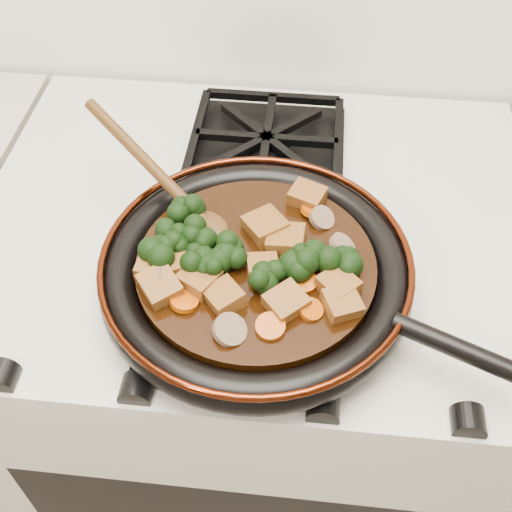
# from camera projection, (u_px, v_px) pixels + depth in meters

# --- Properties ---
(stove) EXTENTS (0.76, 0.60, 0.90)m
(stove) POSITION_uv_depth(u_px,v_px,m) (256.00, 385.00, 1.21)
(stove) COLOR beige
(stove) RESTS_ON ground
(burner_grate_front) EXTENTS (0.23, 0.23, 0.03)m
(burner_grate_front) POSITION_uv_depth(u_px,v_px,m) (244.00, 291.00, 0.77)
(burner_grate_front) COLOR black
(burner_grate_front) RESTS_ON stove
(burner_grate_back) EXTENTS (0.23, 0.23, 0.03)m
(burner_grate_back) POSITION_uv_depth(u_px,v_px,m) (266.00, 143.00, 0.95)
(burner_grate_back) COLOR black
(burner_grate_back) RESTS_ON stove
(skillet) EXTENTS (0.47, 0.36, 0.05)m
(skillet) POSITION_uv_depth(u_px,v_px,m) (257.00, 271.00, 0.75)
(skillet) COLOR black
(skillet) RESTS_ON burner_grate_front
(braising_sauce) EXTENTS (0.28, 0.28, 0.02)m
(braising_sauce) POSITION_uv_depth(u_px,v_px,m) (256.00, 268.00, 0.74)
(braising_sauce) COLOR black
(braising_sauce) RESTS_ON skillet
(tofu_cube_0) EXTENTS (0.05, 0.05, 0.03)m
(tofu_cube_0) POSITION_uv_depth(u_px,v_px,m) (224.00, 297.00, 0.69)
(tofu_cube_0) COLOR brown
(tofu_cube_0) RESTS_ON braising_sauce
(tofu_cube_1) EXTENTS (0.05, 0.05, 0.03)m
(tofu_cube_1) POSITION_uv_depth(u_px,v_px,m) (173.00, 266.00, 0.72)
(tofu_cube_1) COLOR brown
(tofu_cube_1) RESTS_ON braising_sauce
(tofu_cube_2) EXTENTS (0.06, 0.06, 0.03)m
(tofu_cube_2) POSITION_uv_depth(u_px,v_px,m) (160.00, 287.00, 0.70)
(tofu_cube_2) COLOR brown
(tofu_cube_2) RESTS_ON braising_sauce
(tofu_cube_3) EXTENTS (0.05, 0.05, 0.02)m
(tofu_cube_3) POSITION_uv_depth(u_px,v_px,m) (338.00, 286.00, 0.70)
(tofu_cube_3) COLOR brown
(tofu_cube_3) RESTS_ON braising_sauce
(tofu_cube_4) EXTENTS (0.05, 0.05, 0.03)m
(tofu_cube_4) POSITION_uv_depth(u_px,v_px,m) (307.00, 197.00, 0.80)
(tofu_cube_4) COLOR brown
(tofu_cube_4) RESTS_ON braising_sauce
(tofu_cube_5) EXTENTS (0.05, 0.06, 0.02)m
(tofu_cube_5) POSITION_uv_depth(u_px,v_px,m) (286.00, 303.00, 0.69)
(tofu_cube_5) COLOR brown
(tofu_cube_5) RESTS_ON braising_sauce
(tofu_cube_6) EXTENTS (0.05, 0.04, 0.03)m
(tofu_cube_6) POSITION_uv_depth(u_px,v_px,m) (286.00, 241.00, 0.75)
(tofu_cube_6) COLOR brown
(tofu_cube_6) RESTS_ON braising_sauce
(tofu_cube_7) EXTENTS (0.05, 0.05, 0.03)m
(tofu_cube_7) POSITION_uv_depth(u_px,v_px,m) (342.00, 304.00, 0.69)
(tofu_cube_7) COLOR brown
(tofu_cube_7) RESTS_ON braising_sauce
(tofu_cube_8) EXTENTS (0.05, 0.05, 0.02)m
(tofu_cube_8) POSITION_uv_depth(u_px,v_px,m) (199.00, 280.00, 0.71)
(tofu_cube_8) COLOR brown
(tofu_cube_8) RESTS_ON braising_sauce
(tofu_cube_9) EXTENTS (0.06, 0.06, 0.03)m
(tofu_cube_9) POSITION_uv_depth(u_px,v_px,m) (266.00, 227.00, 0.76)
(tofu_cube_9) COLOR brown
(tofu_cube_9) RESTS_ON braising_sauce
(tofu_cube_10) EXTENTS (0.04, 0.04, 0.02)m
(tofu_cube_10) POSITION_uv_depth(u_px,v_px,m) (154.00, 266.00, 0.72)
(tofu_cube_10) COLOR brown
(tofu_cube_10) RESTS_ON braising_sauce
(tofu_cube_11) EXTENTS (0.04, 0.04, 0.02)m
(tofu_cube_11) POSITION_uv_depth(u_px,v_px,m) (262.00, 267.00, 0.72)
(tofu_cube_11) COLOR brown
(tofu_cube_11) RESTS_ON braising_sauce
(broccoli_floret_0) EXTENTS (0.09, 0.08, 0.07)m
(broccoli_floret_0) POSITION_uv_depth(u_px,v_px,m) (303.00, 267.00, 0.72)
(broccoli_floret_0) COLOR black
(broccoli_floret_0) RESTS_ON braising_sauce
(broccoli_floret_1) EXTENTS (0.07, 0.07, 0.07)m
(broccoli_floret_1) POSITION_uv_depth(u_px,v_px,m) (226.00, 257.00, 0.73)
(broccoli_floret_1) COLOR black
(broccoli_floret_1) RESTS_ON braising_sauce
(broccoli_floret_2) EXTENTS (0.08, 0.09, 0.07)m
(broccoli_floret_2) POSITION_uv_depth(u_px,v_px,m) (339.00, 263.00, 0.72)
(broccoli_floret_2) COLOR black
(broccoli_floret_2) RESTS_ON braising_sauce
(broccoli_floret_3) EXTENTS (0.08, 0.08, 0.06)m
(broccoli_floret_3) POSITION_uv_depth(u_px,v_px,m) (176.00, 240.00, 0.74)
(broccoli_floret_3) COLOR black
(broccoli_floret_3) RESTS_ON braising_sauce
(broccoli_floret_4) EXTENTS (0.08, 0.07, 0.06)m
(broccoli_floret_4) POSITION_uv_depth(u_px,v_px,m) (201.00, 262.00, 0.72)
(broccoli_floret_4) COLOR black
(broccoli_floret_4) RESTS_ON braising_sauce
(broccoli_floret_5) EXTENTS (0.06, 0.07, 0.07)m
(broccoli_floret_5) POSITION_uv_depth(u_px,v_px,m) (185.00, 210.00, 0.77)
(broccoli_floret_5) COLOR black
(broccoli_floret_5) RESTS_ON braising_sauce
(broccoli_floret_6) EXTENTS (0.09, 0.08, 0.06)m
(broccoli_floret_6) POSITION_uv_depth(u_px,v_px,m) (265.00, 280.00, 0.70)
(broccoli_floret_6) COLOR black
(broccoli_floret_6) RESTS_ON braising_sauce
(broccoli_floret_7) EXTENTS (0.08, 0.08, 0.07)m
(broccoli_floret_7) POSITION_uv_depth(u_px,v_px,m) (158.00, 254.00, 0.73)
(broccoli_floret_7) COLOR black
(broccoli_floret_7) RESTS_ON braising_sauce
(broccoli_floret_8) EXTENTS (0.08, 0.08, 0.06)m
(broccoli_floret_8) POSITION_uv_depth(u_px,v_px,m) (218.00, 265.00, 0.72)
(broccoli_floret_8) COLOR black
(broccoli_floret_8) RESTS_ON braising_sauce
(broccoli_floret_9) EXTENTS (0.07, 0.08, 0.06)m
(broccoli_floret_9) POSITION_uv_depth(u_px,v_px,m) (198.00, 234.00, 0.75)
(broccoli_floret_9) COLOR black
(broccoli_floret_9) RESTS_ON braising_sauce
(carrot_coin_0) EXTENTS (0.03, 0.03, 0.02)m
(carrot_coin_0) POSITION_uv_depth(u_px,v_px,m) (312.00, 211.00, 0.78)
(carrot_coin_0) COLOR #BE4905
(carrot_coin_0) RESTS_ON braising_sauce
(carrot_coin_1) EXTENTS (0.03, 0.03, 0.01)m
(carrot_coin_1) POSITION_uv_depth(u_px,v_px,m) (304.00, 282.00, 0.71)
(carrot_coin_1) COLOR #BE4905
(carrot_coin_1) RESTS_ON braising_sauce
(carrot_coin_2) EXTENTS (0.03, 0.03, 0.02)m
(carrot_coin_2) POSITION_uv_depth(u_px,v_px,m) (311.00, 310.00, 0.69)
(carrot_coin_2) COLOR #BE4905
(carrot_coin_2) RESTS_ON braising_sauce
(carrot_coin_3) EXTENTS (0.03, 0.03, 0.01)m
(carrot_coin_3) POSITION_uv_depth(u_px,v_px,m) (184.00, 301.00, 0.69)
(carrot_coin_3) COLOR #BE4905
(carrot_coin_3) RESTS_ON braising_sauce
(carrot_coin_4) EXTENTS (0.03, 0.03, 0.01)m
(carrot_coin_4) POSITION_uv_depth(u_px,v_px,m) (270.00, 327.00, 0.67)
(carrot_coin_4) COLOR #BE4905
(carrot_coin_4) RESTS_ON braising_sauce
(mushroom_slice_0) EXTENTS (0.05, 0.05, 0.02)m
(mushroom_slice_0) POSITION_uv_depth(u_px,v_px,m) (230.00, 330.00, 0.67)
(mushroom_slice_0) COLOR brown
(mushroom_slice_0) RESTS_ON braising_sauce
(mushroom_slice_1) EXTENTS (0.04, 0.04, 0.03)m
(mushroom_slice_1) POSITION_uv_depth(u_px,v_px,m) (343.00, 246.00, 0.74)
(mushroom_slice_1) COLOR brown
(mushroom_slice_1) RESTS_ON braising_sauce
(mushroom_slice_2) EXTENTS (0.04, 0.04, 0.02)m
(mushroom_slice_2) POSITION_uv_depth(u_px,v_px,m) (168.00, 249.00, 0.74)
(mushroom_slice_2) COLOR brown
(mushroom_slice_2) RESTS_ON braising_sauce
(mushroom_slice_3) EXTENTS (0.04, 0.04, 0.02)m
(mushroom_slice_3) POSITION_uv_depth(u_px,v_px,m) (322.00, 218.00, 0.77)
(mushroom_slice_3) COLOR brown
(mushroom_slice_3) RESTS_ON braising_sauce
(mushroom_slice_4) EXTENTS (0.03, 0.04, 0.03)m
(mushroom_slice_4) POSITION_uv_depth(u_px,v_px,m) (168.00, 280.00, 0.71)
(mushroom_slice_4) COLOR brown
(mushroom_slice_4) RESTS_ON braising_sauce
(wooden_spoon) EXTENTS (0.13, 0.11, 0.22)m
(wooden_spoon) POSITION_uv_depth(u_px,v_px,m) (174.00, 190.00, 0.78)
(wooden_spoon) COLOR #482B0F
(wooden_spoon) RESTS_ON braising_sauce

